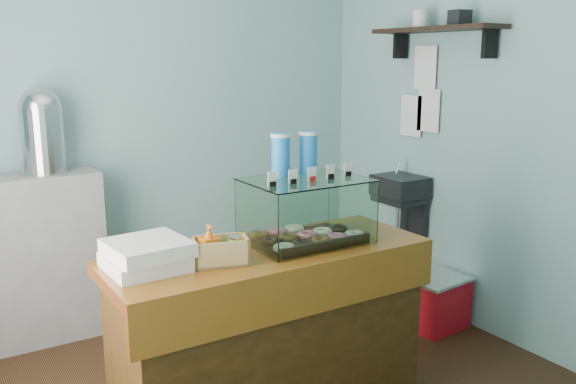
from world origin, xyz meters
TOP-DOWN VIEW (x-y plane):
  - room_shell at (0.03, 0.01)m, footprint 3.54×3.04m
  - counter at (0.00, -0.25)m, footprint 1.60×0.60m
  - back_shelf at (-0.90, 1.32)m, footprint 1.00×0.32m
  - display_case at (0.23, -0.20)m, footprint 0.59×0.44m
  - condiment_crate at (-0.30, -0.30)m, footprint 0.28×0.22m
  - pastry_boxes at (-0.60, -0.20)m, footprint 0.36×0.35m
  - coffee_urn at (-0.71, 1.34)m, footprint 0.29×0.29m
  - red_cooler at (1.51, 0.06)m, footprint 0.43×0.35m

SIDE VIEW (x-z plane):
  - red_cooler at x=1.51m, z-range 0.00..0.36m
  - counter at x=0.00m, z-range 0.01..0.91m
  - back_shelf at x=-0.90m, z-range 0.00..1.10m
  - pastry_boxes at x=-0.60m, z-range 0.90..1.03m
  - condiment_crate at x=-0.30m, z-range 0.87..1.06m
  - display_case at x=0.23m, z-range 0.80..1.35m
  - coffee_urn at x=-0.71m, z-range 1.11..1.65m
  - room_shell at x=0.03m, z-range 0.30..3.12m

